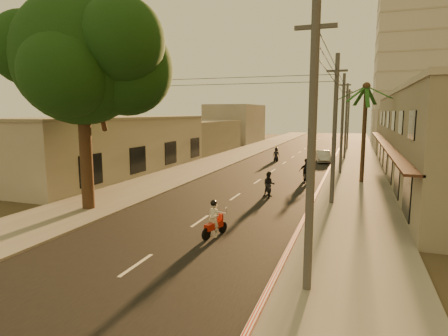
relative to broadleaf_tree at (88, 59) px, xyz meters
The scene contains 19 objects.
ground 10.96m from the broadleaf_tree, 17.97° to the right, with size 160.00×160.00×0.00m, color #383023.
road 20.84m from the broadleaf_tree, 69.68° to the left, with size 10.00×140.00×0.02m, color black.
sidewalk_right 24.26m from the broadleaf_tree, 51.68° to the left, with size 5.00×140.00×0.12m, color slate.
sidewalk_left 19.76m from the broadleaf_tree, 92.85° to the left, with size 5.00×140.00×0.12m, color slate.
curb_stripe 19.30m from the broadleaf_tree, 47.67° to the left, with size 0.20×60.00×0.20m, color red.
shophouse_row 26.41m from the broadleaf_tree, 37.63° to the left, with size 8.80×34.20×7.30m.
left_building 15.15m from the broadleaf_tree, 121.87° to the left, with size 8.20×24.20×5.20m.
distant_tower 58.67m from the broadleaf_tree, 67.22° to the left, with size 12.10×12.10×28.00m.
broadleaf_tree is the anchor object (origin of this frame).
palm_tree 20.18m from the broadleaf_tree, 43.48° to the left, with size 5.00×5.00×8.20m.
utility_poles 22.06m from the broadleaf_tree, 54.34° to the left, with size 1.20×48.26×9.00m.
filler_right 47.87m from the broadleaf_tree, 64.31° to the left, with size 8.00×14.00×6.00m, color #A8A197.
filler_left_near 33.30m from the broadleaf_tree, 103.06° to the left, with size 8.00×14.00×4.40m, color #A8A197.
filler_left_far 50.64m from the broadleaf_tree, 98.43° to the left, with size 8.00×14.00×7.00m, color #A8A197.
scooter_red 11.44m from the broadleaf_tree, 14.98° to the right, with size 0.90×1.71×1.73m.
scooter_mid_a 13.41m from the broadleaf_tree, 37.70° to the left, with size 1.08×1.73×1.73m.
scooter_mid_b 17.92m from the broadleaf_tree, 50.09° to the left, with size 1.32×1.98×1.99m.
scooter_far_a 26.63m from the broadleaf_tree, 77.62° to the left, with size 1.07×1.62×1.65m.
parked_car 29.10m from the broadleaf_tree, 67.67° to the left, with size 2.10×4.26×1.34m, color #A1A4A9.
Camera 1 is at (7.43, -15.30, 5.60)m, focal length 30.00 mm.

